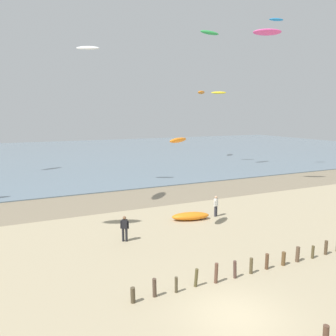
% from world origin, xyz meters
% --- Properties ---
extents(ground_plane, '(160.00, 160.00, 0.00)m').
position_xyz_m(ground_plane, '(0.00, 0.00, 0.00)').
color(ground_plane, tan).
extents(wet_sand_strip, '(120.00, 7.34, 0.01)m').
position_xyz_m(wet_sand_strip, '(0.00, 20.21, 0.00)').
color(wet_sand_strip, '#84755B').
rests_on(wet_sand_strip, ground).
extents(sea, '(160.00, 70.00, 0.10)m').
position_xyz_m(sea, '(0.00, 58.88, 0.05)').
color(sea, slate).
rests_on(sea, ground).
extents(groyne_near, '(14.38, 0.32, 1.04)m').
position_xyz_m(groyne_near, '(3.70, 2.79, 0.42)').
color(groyne_near, brown).
rests_on(groyne_near, ground).
extents(person_mid_beach, '(0.51, 0.37, 1.71)m').
position_xyz_m(person_mid_beach, '(-1.66, 9.87, 0.92)').
color(person_mid_beach, '#232328').
rests_on(person_mid_beach, ground).
extents(person_left_flank, '(0.51, 0.37, 1.71)m').
position_xyz_m(person_left_flank, '(6.72, 11.93, 0.92)').
color(person_left_flank, '#383842').
rests_on(person_left_flank, ground).
extents(grounded_kite, '(3.17, 1.73, 0.60)m').
position_xyz_m(grounded_kite, '(4.41, 12.00, 0.30)').
color(grounded_kite, orange).
rests_on(grounded_kite, ground).
extents(kite_aloft_1, '(3.18, 2.33, 0.84)m').
position_xyz_m(kite_aloft_1, '(17.29, 18.98, 16.79)').
color(kite_aloft_1, '#E54C99').
extents(kite_aloft_2, '(2.06, 1.72, 0.48)m').
position_xyz_m(kite_aloft_2, '(2.25, 9.93, 6.51)').
color(kite_aloft_2, orange).
extents(kite_aloft_4, '(3.41, 1.63, 0.86)m').
position_xyz_m(kite_aloft_4, '(18.17, 31.91, 19.49)').
color(kite_aloft_4, green).
extents(kite_aloft_5, '(2.19, 1.17, 0.37)m').
position_xyz_m(kite_aloft_5, '(25.90, 27.26, 20.98)').
color(kite_aloft_5, '#2384D1').
extents(kite_aloft_8, '(2.58, 1.77, 0.53)m').
position_xyz_m(kite_aloft_8, '(22.82, 36.29, 11.62)').
color(kite_aloft_8, yellow).
extents(kite_aloft_9, '(2.59, 1.79, 0.65)m').
position_xyz_m(kite_aloft_9, '(-0.07, 26.61, 15.10)').
color(kite_aloft_9, white).
extents(kite_aloft_10, '(3.11, 3.26, 0.73)m').
position_xyz_m(kite_aloft_10, '(23.67, 43.27, 12.06)').
color(kite_aloft_10, orange).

